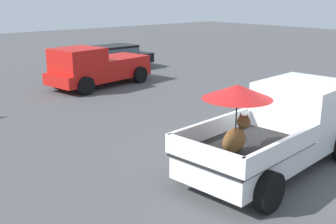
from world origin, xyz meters
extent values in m
plane|color=#4C4C4F|center=(0.00, 0.00, 0.00)|extent=(80.00, 80.00, 0.00)
cylinder|color=black|center=(1.66, 1.12, 0.40)|extent=(0.82, 0.34, 0.80)
cylinder|color=black|center=(-1.82, 0.84, 0.40)|extent=(0.82, 0.34, 0.80)
cylinder|color=black|center=(-1.66, -1.12, 0.40)|extent=(0.82, 0.34, 0.80)
cube|color=white|center=(0.00, 0.00, 0.57)|extent=(5.13, 2.20, 0.50)
cube|color=white|center=(1.40, 0.11, 1.36)|extent=(2.24, 2.02, 1.08)
cube|color=#4C606B|center=(2.39, 0.19, 1.56)|extent=(0.20, 1.72, 0.64)
cube|color=black|center=(-1.15, -0.09, 0.85)|extent=(2.94, 2.06, 0.06)
cube|color=white|center=(-1.22, 0.82, 1.08)|extent=(2.80, 0.33, 0.40)
cube|color=white|center=(-1.07, -1.01, 1.08)|extent=(2.80, 0.33, 0.40)
cube|color=white|center=(-2.49, -0.20, 1.08)|extent=(0.25, 1.84, 0.40)
ellipsoid|color=brown|center=(-1.57, -0.17, 1.14)|extent=(0.70, 0.37, 0.52)
sphere|color=brown|center=(-1.27, -0.14, 1.46)|extent=(0.30, 0.30, 0.28)
cone|color=brown|center=(-1.28, -0.06, 1.60)|extent=(0.10, 0.10, 0.12)
cone|color=brown|center=(-1.26, -0.22, 1.60)|extent=(0.10, 0.10, 0.12)
cylinder|color=black|center=(-1.63, -0.23, 1.48)|extent=(0.03, 0.03, 1.19)
cone|color=red|center=(-1.63, -0.23, 2.17)|extent=(1.49, 1.49, 0.28)
cylinder|color=black|center=(0.58, 9.51, 0.38)|extent=(0.79, 0.38, 0.76)
cylinder|color=black|center=(0.28, 11.39, 0.38)|extent=(0.79, 0.38, 0.76)
cylinder|color=black|center=(3.74, 10.01, 0.38)|extent=(0.79, 0.38, 0.76)
cylinder|color=black|center=(3.44, 11.89, 0.38)|extent=(0.79, 0.38, 0.76)
cube|color=red|center=(2.01, 10.70, 0.55)|extent=(5.02, 2.53, 0.50)
cube|color=red|center=(0.82, 10.51, 1.30)|extent=(2.16, 2.08, 1.00)
cube|color=red|center=(3.00, 10.86, 1.00)|extent=(2.95, 2.20, 0.40)
cylinder|color=black|center=(3.48, 12.83, 0.33)|extent=(0.67, 0.24, 0.66)
cylinder|color=black|center=(3.42, 14.59, 0.33)|extent=(0.67, 0.24, 0.66)
cylinder|color=black|center=(6.18, 12.92, 0.33)|extent=(0.67, 0.24, 0.66)
cylinder|color=black|center=(6.12, 14.68, 0.33)|extent=(0.67, 0.24, 0.66)
cube|color=black|center=(4.80, 13.75, 0.55)|extent=(4.36, 1.90, 0.52)
cube|color=black|center=(4.90, 13.75, 1.05)|extent=(2.15, 1.67, 0.56)
cube|color=#4C606B|center=(4.90, 13.75, 1.05)|extent=(2.10, 1.75, 0.32)
camera|label=1|loc=(-7.76, -5.26, 3.98)|focal=44.32mm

